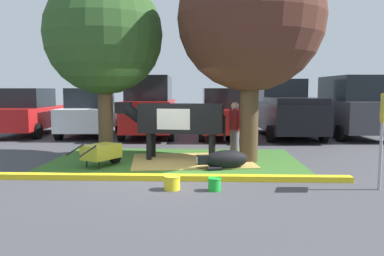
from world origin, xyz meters
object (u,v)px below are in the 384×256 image
parking_sign (382,122)px  sedan_silver (222,113)px  bucket_yellow (172,182)px  suv_dark_grey (350,106)px  shade_tree_right (251,19)px  hatchback_white (91,113)px  shade_tree_left (104,36)px  bucket_green (214,184)px  cow_holstein (177,119)px  suv_black (150,106)px  wheelbarrow (102,152)px  sedan_red (29,112)px  pickup_truck_black (285,110)px  person_handler (235,128)px  calf_lying (225,160)px

parking_sign → sedan_silver: size_ratio=0.42×
bucket_yellow → suv_dark_grey: 11.03m
shade_tree_right → hatchback_white: (-6.10, 5.78, -2.84)m
shade_tree_left → bucket_yellow: 5.24m
bucket_green → hatchback_white: (-5.11, 8.80, 0.85)m
cow_holstein → suv_black: size_ratio=0.67×
parking_sign → bucket_yellow: size_ratio=5.52×
suv_dark_grey → hatchback_white: bearing=179.9°
shade_tree_left → bucket_green: size_ratio=18.65×
wheelbarrow → sedan_red: size_ratio=0.34×
shade_tree_left → sedan_silver: size_ratio=1.15×
suv_dark_grey → shade_tree_right: bearing=-129.8°
suv_black → sedan_silver: suv_black is taller
cow_holstein → shade_tree_left: bearing=172.6°
bucket_yellow → pickup_truck_black: 9.73m
hatchback_white → shade_tree_left: bearing=-68.9°
shade_tree_left → cow_holstein: bearing=-7.4°
shade_tree_left → parking_sign: bearing=-27.3°
sedan_silver → wheelbarrow: bearing=-117.7°
person_handler → hatchback_white: (-5.76, 5.24, 0.12)m
shade_tree_left → hatchback_white: (-2.07, 5.34, -2.47)m
bucket_yellow → sedan_silver: bearing=81.1°
shade_tree_left → wheelbarrow: bearing=-79.8°
suv_black → suv_dark_grey: 8.33m
bucket_yellow → hatchback_white: bearing=116.0°
hatchback_white → cow_holstein: bearing=-53.6°
wheelbarrow → bucket_yellow: size_ratio=4.46×
parking_sign → person_handler: bearing=127.8°
parking_sign → bucket_yellow: bearing=-177.8°
hatchback_white → shade_tree_right: bearing=-43.5°
wheelbarrow → pickup_truck_black: 8.99m
person_handler → pickup_truck_black: bearing=64.7°
person_handler → bucket_yellow: size_ratio=4.72×
shade_tree_left → bucket_yellow: shade_tree_left is taller
bucket_yellow → suv_black: size_ratio=0.07×
calf_lying → bucket_green: bearing=-98.4°
person_handler → hatchback_white: bearing=137.7°
sedan_red → parking_sign: bearing=-38.1°
calf_lying → pickup_truck_black: size_ratio=0.24×
calf_lying → hatchback_white: size_ratio=0.30×
sedan_red → suv_dark_grey: (13.66, -0.15, 0.29)m
cow_holstein → sedan_silver: sedan_silver is taller
pickup_truck_black → suv_dark_grey: size_ratio=1.17×
suv_dark_grey → person_handler: bearing=-134.6°
bucket_green → cow_holstein: bearing=106.9°
parking_sign → sedan_red: bearing=141.9°
parking_sign → suv_black: bearing=124.6°
parking_sign → hatchback_white: (-8.37, 8.60, -0.35)m
cow_holstein → hatchback_white: hatchback_white is taller
shade_tree_right → bucket_green: bearing=-108.2°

